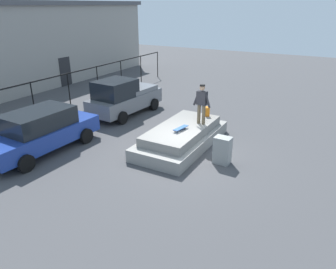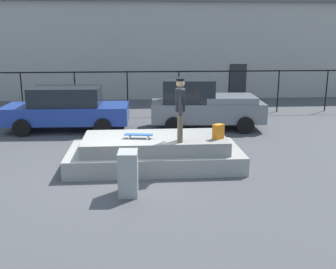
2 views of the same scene
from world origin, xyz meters
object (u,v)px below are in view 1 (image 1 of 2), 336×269
Objects in this scene: backpack at (207,111)px; utility_box at (222,150)px; skateboarder at (202,102)px; skateboard at (181,128)px; car_grey_pickup_mid at (124,97)px; car_blue_sedan_near at (40,131)px.

backpack is 0.39× the size of utility_box.
skateboarder reaches higher than skateboard.
car_blue_sedan_near is at bearing 178.44° from car_grey_pickup_mid.
backpack reaches higher than skateboard.
car_blue_sedan_near is (-3.83, 5.22, -0.94)m from skateboarder.
car_blue_sedan_near is at bearing 112.84° from utility_box.
car_blue_sedan_near is at bearing 119.55° from skateboard.
car_blue_sedan_near is 1.07× the size of car_grey_pickup_mid.
utility_box is (-2.83, -6.54, -0.44)m from car_grey_pickup_mid.
car_blue_sedan_near is (-4.90, 5.02, -0.19)m from backpack.
skateboard is (-1.09, 0.39, -0.85)m from skateboarder.
car_blue_sedan_near reaches higher than skateboard.
car_grey_pickup_mid reaches higher than car_blue_sedan_near.
skateboarder is 6.54m from car_blue_sedan_near.
car_grey_pickup_mid is at bearing 61.27° from skateboard.
skateboard is at bearing 84.44° from utility_box.
skateboard is 1.92m from utility_box.
skateboarder is at bearing 153.19° from backpack.
skateboarder is 1.61× the size of utility_box.
skateboard is at bearing -118.73° from car_grey_pickup_mid.
utility_box is (-0.26, -1.85, -0.44)m from skateboard.
backpack is 7.02m from car_blue_sedan_near.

